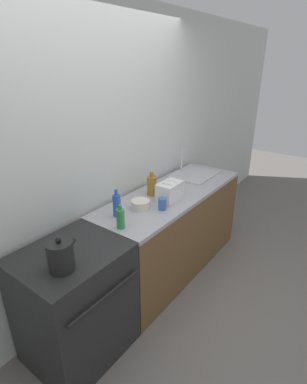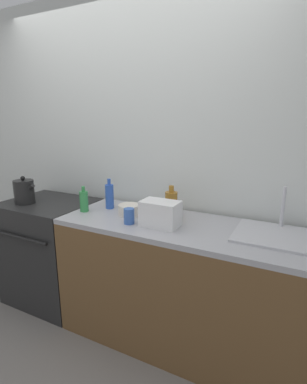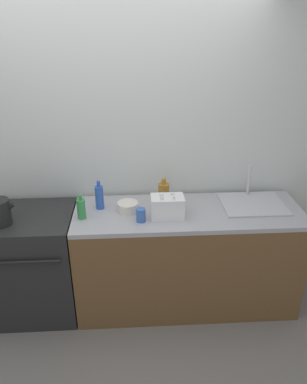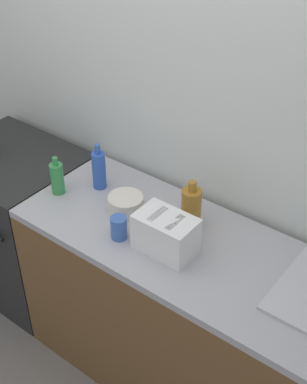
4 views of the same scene
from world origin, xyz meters
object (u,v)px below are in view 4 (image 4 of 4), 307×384
at_px(bottle_amber, 191,207).
at_px(cup_blue, 119,228).
at_px(toaster, 166,234).
at_px(bowl, 126,204).
at_px(bottle_green, 57,178).
at_px(stove, 20,221).
at_px(bottle_blue, 99,170).

bearing_deg(bottle_amber, cup_blue, -126.75).
distance_m(toaster, bowl, 0.33).
bearing_deg(bowl, bottle_green, -166.09).
bearing_deg(bottle_amber, stove, -173.51).
bearing_deg(bottle_amber, bowl, -161.37).
xyz_separation_m(stove, bowl, (0.81, 0.03, 0.48)).
distance_m(stove, bottle_green, 0.70).
bearing_deg(bottle_green, cup_blue, -9.46).
bearing_deg(bottle_blue, stove, -170.65).
bearing_deg(bottle_amber, toaster, -86.90).
bearing_deg(stove, bottle_green, -7.71).
distance_m(toaster, cup_blue, 0.22).
xyz_separation_m(toaster, bottle_green, (-0.66, 0.01, -0.00)).
height_order(toaster, bowl, toaster).
relative_size(bottle_amber, bottle_green, 1.18).
xyz_separation_m(bottle_blue, cup_blue, (0.32, -0.23, -0.05)).
bearing_deg(toaster, bottle_amber, 93.10).
relative_size(bottle_green, bottle_blue, 0.83).
height_order(cup_blue, bowl, cup_blue).
bearing_deg(bowl, toaster, -18.44).
relative_size(stove, bottle_amber, 3.91).
bearing_deg(bowl, bottle_amber, 18.63).
xyz_separation_m(toaster, bottle_blue, (-0.53, 0.17, 0.01)).
distance_m(stove, cup_blue, 1.04).
bearing_deg(bottle_green, toaster, -1.26).
bearing_deg(cup_blue, stove, 171.41).
height_order(stove, bowl, bowl).
xyz_separation_m(toaster, bottle_amber, (-0.01, 0.20, 0.01)).
bearing_deg(bottle_blue, bowl, -17.22).
height_order(bottle_green, bowl, bottle_green).
relative_size(toaster, bottle_blue, 1.06).
height_order(bottle_blue, bowl, bottle_blue).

